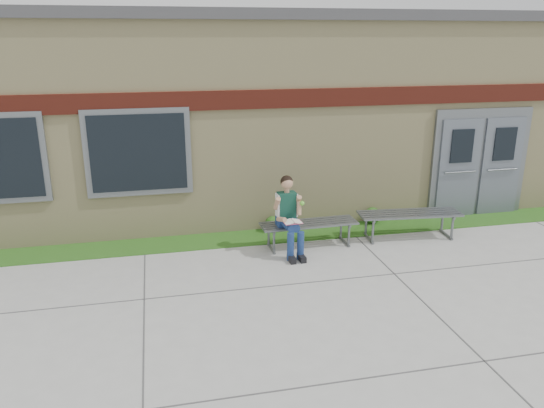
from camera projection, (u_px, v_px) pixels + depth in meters
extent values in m
plane|color=#9E9E99|center=(347.00, 294.00, 8.01)|extent=(80.00, 80.00, 0.00)
cube|color=#244E14|center=(301.00, 234.00, 10.42)|extent=(16.00, 0.80, 0.02)
cube|color=beige|center=(265.00, 109.00, 12.98)|extent=(16.00, 6.00, 4.00)
cube|color=#3F3F42|center=(265.00, 19.00, 12.34)|extent=(16.20, 6.20, 0.20)
cube|color=maroon|center=(298.00, 98.00, 9.98)|extent=(16.00, 0.06, 0.35)
cube|color=slate|center=(138.00, 153.00, 9.62)|extent=(1.90, 0.08, 1.60)
cube|color=black|center=(138.00, 153.00, 9.58)|extent=(1.70, 0.04, 1.40)
cube|color=slate|center=(479.00, 163.00, 11.24)|extent=(2.20, 0.08, 2.30)
cube|color=slate|center=(459.00, 169.00, 11.12)|extent=(0.92, 0.06, 2.10)
cube|color=slate|center=(501.00, 167.00, 11.33)|extent=(0.92, 0.06, 2.10)
cube|color=slate|center=(309.00, 223.00, 9.70)|extent=(1.80, 0.55, 0.03)
cube|color=slate|center=(271.00, 239.00, 9.63)|extent=(0.06, 0.50, 0.41)
cube|color=slate|center=(345.00, 233.00, 9.92)|extent=(0.06, 0.50, 0.41)
cube|color=slate|center=(410.00, 214.00, 10.10)|extent=(1.99, 0.72, 0.04)
cube|color=slate|center=(371.00, 230.00, 10.02)|extent=(0.10, 0.54, 0.44)
cube|color=slate|center=(445.00, 224.00, 10.35)|extent=(0.10, 0.54, 0.44)
cube|color=navy|center=(286.00, 221.00, 9.53)|extent=(0.35, 0.26, 0.16)
cube|color=#0F382B|center=(287.00, 205.00, 9.42)|extent=(0.33, 0.22, 0.46)
sphere|color=tan|center=(287.00, 183.00, 9.29)|extent=(0.22, 0.22, 0.21)
sphere|color=black|center=(287.00, 182.00, 9.30)|extent=(0.23, 0.23, 0.22)
cylinder|color=navy|center=(286.00, 225.00, 9.26)|extent=(0.17, 0.43, 0.15)
cylinder|color=navy|center=(295.00, 224.00, 9.31)|extent=(0.17, 0.43, 0.15)
cylinder|color=navy|center=(291.00, 247.00, 9.14)|extent=(0.12, 0.12, 0.50)
cylinder|color=navy|center=(301.00, 246.00, 9.19)|extent=(0.12, 0.12, 0.50)
cube|color=black|center=(292.00, 259.00, 9.14)|extent=(0.11, 0.27, 0.10)
cube|color=black|center=(302.00, 258.00, 9.18)|extent=(0.11, 0.27, 0.10)
cylinder|color=tan|center=(277.00, 203.00, 9.30)|extent=(0.10, 0.23, 0.27)
cylinder|color=tan|center=(298.00, 202.00, 9.39)|extent=(0.10, 0.23, 0.27)
cube|color=white|center=(293.00, 222.00, 9.14)|extent=(0.32, 0.24, 0.02)
cube|color=#BE476C|center=(293.00, 222.00, 9.15)|extent=(0.32, 0.25, 0.01)
sphere|color=#65C635|center=(302.00, 203.00, 9.27)|extent=(0.08, 0.08, 0.08)
sphere|color=#244E14|center=(273.00, 224.00, 10.50)|extent=(0.30, 0.30, 0.30)
sphere|color=#244E14|center=(372.00, 215.00, 10.93)|extent=(0.33, 0.33, 0.33)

